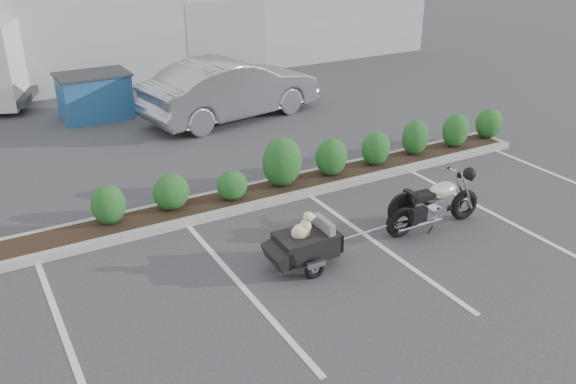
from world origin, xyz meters
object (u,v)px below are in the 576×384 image
sedan (232,89)px  dumpster (95,95)px  motorcycle (435,204)px  pet_trailer (305,244)px

sedan → dumpster: sedan is taller
sedan → motorcycle: bearing=172.9°
motorcycle → pet_trailer: motorcycle is taller
motorcycle → dumpster: size_ratio=1.06×
motorcycle → pet_trailer: 2.78m
motorcycle → dumpster: dumpster is taller
motorcycle → pet_trailer: bearing=-178.8°
motorcycle → sedan: 7.99m
sedan → dumpster: bearing=50.4°
pet_trailer → dumpster: (-1.03, 9.86, 0.23)m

